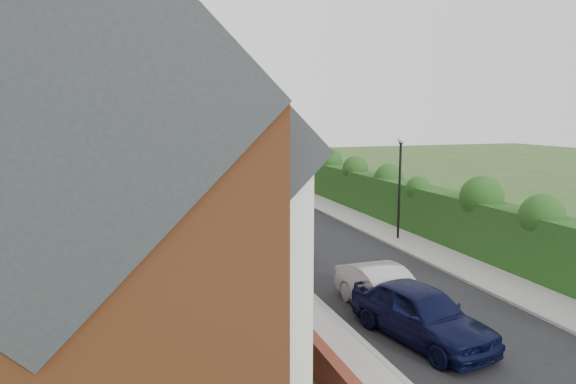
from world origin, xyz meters
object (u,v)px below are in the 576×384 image
at_px(car_silver_a, 385,291).
at_px(horse_cart, 285,188).
at_px(car_red, 217,187).
at_px(car_green, 256,202).
at_px(car_beige, 206,180).
at_px(car_grey, 196,172).
at_px(horse, 295,199).
at_px(car_white, 252,217).
at_px(car_navy, 421,313).
at_px(car_silver_b, 277,238).
at_px(lamppost, 400,175).
at_px(car_black, 186,166).

height_order(car_silver_a, horse_cart, horse_cart).
xyz_separation_m(car_silver_a, car_red, (-0.81, 24.46, 0.03)).
xyz_separation_m(car_green, car_beige, (-1.18, 11.85, -0.01)).
relative_size(car_silver_a, car_grey, 0.99).
xyz_separation_m(car_silver_a, car_green, (0.28, 16.84, 0.07)).
relative_size(car_red, horse, 2.37).
height_order(car_white, horse, horse).
relative_size(car_navy, car_silver_b, 0.92).
bearing_deg(lamppost, car_beige, 106.77).
distance_m(car_navy, car_black, 42.43).
relative_size(car_navy, car_red, 1.01).
bearing_deg(car_black, car_white, -91.45).
height_order(car_silver_b, car_grey, car_silver_b).
xyz_separation_m(car_navy, car_silver_b, (-1.14, 9.96, -0.09)).
relative_size(car_silver_b, car_grey, 1.13).
relative_size(car_navy, car_white, 0.85).
height_order(car_silver_a, car_beige, car_beige).
height_order(car_white, car_grey, car_white).
height_order(car_grey, horse, horse).
height_order(car_grey, car_black, car_black).
height_order(lamppost, horse, lamppost).
bearing_deg(car_beige, horse, -63.96).
xyz_separation_m(car_beige, horse, (3.75, -11.81, 0.03)).
xyz_separation_m(car_navy, horse_cart, (2.83, 20.99, 0.47)).
bearing_deg(car_white, car_green, 74.19).
bearing_deg(car_beige, car_silver_a, -79.75).
xyz_separation_m(car_silver_a, horse, (2.84, 16.88, 0.09)).
relative_size(lamppost, car_grey, 1.16).
bearing_deg(car_grey, car_beige, -85.10).
distance_m(car_silver_b, car_black, 32.45).
relative_size(car_red, car_beige, 0.81).
distance_m(lamppost, car_red, 17.58).
relative_size(lamppost, horse_cart, 1.69).
bearing_deg(car_black, lamppost, -80.21).
bearing_deg(car_red, horse_cart, -59.35).
xyz_separation_m(lamppost, car_white, (-6.40, 4.30, -2.50)).
height_order(car_navy, car_green, car_green).
xyz_separation_m(car_black, horse, (3.96, -23.50, 0.03)).
bearing_deg(car_silver_a, car_beige, 90.73).
bearing_deg(lamppost, car_black, 101.24).
bearing_deg(lamppost, horse_cart, 102.72).
distance_m(car_navy, car_silver_a, 2.03).
xyz_separation_m(car_white, car_black, (0.00, 27.91, -0.01)).
bearing_deg(car_grey, car_navy, -82.17).
height_order(car_silver_b, car_red, car_red).
relative_size(car_white, car_black, 1.19).
height_order(car_silver_a, car_white, car_white).
bearing_deg(lamppost, car_silver_a, -122.87).
xyz_separation_m(car_red, car_grey, (0.15, 11.59, -0.11)).
relative_size(car_white, car_red, 1.20).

